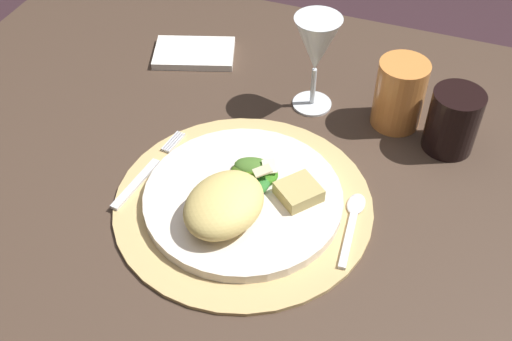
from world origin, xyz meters
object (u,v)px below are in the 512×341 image
dining_table (241,255)px  fork (146,173)px  wine_glass (316,47)px  dark_tumbler (453,121)px  spoon (353,217)px  amber_tumbler (400,94)px  dinner_plate (243,198)px  napkin (194,53)px

dining_table → fork: bearing=-163.8°
dining_table → fork: (-0.13, -0.04, 0.18)m
wine_glass → dining_table: bearing=-103.0°
fork → dark_tumbler: size_ratio=1.77×
fork → dark_tumbler: dark_tumbler is taller
spoon → dark_tumbler: dark_tumbler is taller
amber_tumbler → spoon: bearing=-92.7°
fork → spoon: (0.30, 0.02, 0.00)m
dinner_plate → dark_tumbler: size_ratio=2.78×
dinner_plate → dark_tumbler: (0.24, 0.22, 0.04)m
dinner_plate → napkin: dinner_plate is taller
dark_tumbler → dining_table: bearing=-145.9°
dining_table → dinner_plate: bearing=-61.2°
spoon → dark_tumbler: bearing=64.0°
spoon → amber_tumbler: amber_tumbler is taller
wine_glass → amber_tumbler: (0.13, 0.00, -0.06)m
dinner_plate → dark_tumbler: bearing=42.0°
dining_table → dinner_plate: 0.19m
dinner_plate → fork: bearing=179.1°
dinner_plate → fork: (-0.15, 0.00, -0.01)m
napkin → wine_glass: wine_glass is taller
spoon → napkin: size_ratio=0.94×
dining_table → spoon: size_ratio=8.84×
spoon → wine_glass: wine_glass is taller
fork → wine_glass: size_ratio=1.08×
dinner_plate → fork: size_ratio=1.57×
dinner_plate → fork: 0.15m
dining_table → fork: size_ratio=6.72×
dark_tumbler → fork: bearing=-151.2°
dinner_plate → wine_glass: size_ratio=1.70×
dining_table → napkin: napkin is taller
dinner_plate → napkin: 0.37m
dining_table → amber_tumbler: (0.18, 0.21, 0.22)m
dining_table → spoon: spoon is taller
fork → wine_glass: 0.31m
spoon → amber_tumbler: 0.23m
spoon → dining_table: bearing=174.7°
fork → dining_table: bearing=16.2°
wine_glass → dark_tumbler: size_ratio=1.63×
wine_glass → dark_tumbler: wine_glass is taller
dining_table → napkin: bearing=125.7°
spoon → wine_glass: bearing=119.4°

